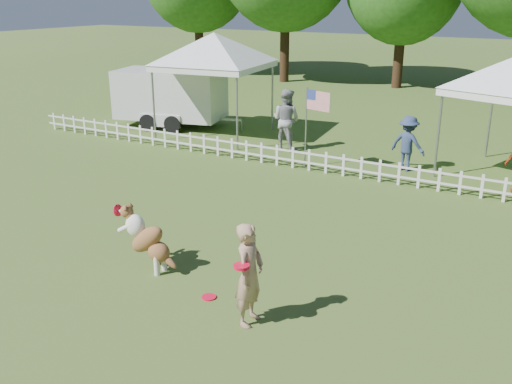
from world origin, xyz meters
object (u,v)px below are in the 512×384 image
cargo_trailer (171,98)px  spectator_a (286,120)px  flag_pole (306,128)px  handler (249,274)px  dog (148,240)px  spectator_b (408,144)px  canopy_tent_left (215,86)px  frisbee_on_turf (209,297)px

cargo_trailer → spectator_a: cargo_trailer is taller
flag_pole → cargo_trailer: bearing=176.8°
handler → cargo_trailer: (-9.19, 9.94, 0.25)m
dog → cargo_trailer: (-6.79, 9.36, 0.46)m
flag_pole → spectator_b: bearing=40.4°
spectator_b → flag_pole: bearing=36.2°
canopy_tent_left → handler: bearing=-61.0°
handler → flag_pole: (-2.72, 7.65, 0.33)m
dog → cargo_trailer: 11.57m
frisbee_on_turf → handler: bearing=-16.9°
flag_pole → spectator_b: 2.81m
handler → flag_pole: size_ratio=0.71×
cargo_trailer → frisbee_on_turf: bearing=-63.4°
spectator_b → dog: bearing=87.0°
spectator_b → canopy_tent_left: bearing=5.4°
cargo_trailer → spectator_b: bearing=-21.3°
cargo_trailer → handler: bearing=-61.2°
dog → spectator_a: (-1.66, 8.50, 0.37)m
frisbee_on_turf → cargo_trailer: (-8.26, 9.65, 1.03)m
dog → frisbee_on_turf: dog is taller
frisbee_on_turf → flag_pole: (-1.79, 7.36, 1.10)m
canopy_tent_left → spectator_b: (6.83, -0.81, -0.92)m
canopy_tent_left → cargo_trailer: canopy_tent_left is taller
frisbee_on_turf → flag_pole: bearing=103.6°
handler → cargo_trailer: size_ratio=0.33×
dog → spectator_b: (2.22, 8.20, 0.17)m
flag_pole → dog: bearing=-71.1°
cargo_trailer → flag_pole: flag_pole is taller
dog → flag_pole: flag_pole is taller
handler → frisbee_on_turf: bearing=67.9°
frisbee_on_turf → spectator_b: (0.75, 8.50, 0.74)m
handler → frisbee_on_turf: 1.24m
handler → spectator_b: handler is taller
spectator_a → spectator_b: bearing=-178.0°
handler → dog: size_ratio=1.36×
dog → canopy_tent_left: canopy_tent_left is taller
spectator_b → cargo_trailer: bearing=4.8°
canopy_tent_left → dog: bearing=-70.1°
handler → frisbee_on_turf: (-0.93, 0.28, -0.78)m
spectator_a → flag_pole: bearing=139.4°
flag_pole → spectator_a: (-1.34, 1.43, -0.17)m
canopy_tent_left → cargo_trailer: bearing=163.8°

